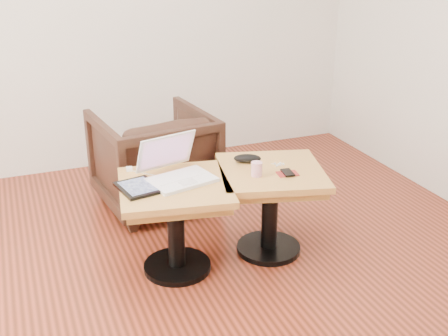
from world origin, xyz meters
name	(u,v)px	position (x,y,z in m)	size (l,w,h in m)	color
room_shell	(170,55)	(0.00, 0.00, 1.35)	(4.52, 4.52, 2.71)	#4E1F11
side_table_left	(175,206)	(0.13, 0.46, 0.41)	(0.70, 0.70, 0.55)	black
side_table_right	(271,190)	(0.72, 0.45, 0.41)	(0.74, 0.74, 0.55)	black
laptop	(176,171)	(0.16, 0.53, 0.59)	(0.42, 0.41, 0.24)	white
tablet	(138,188)	(-0.07, 0.47, 0.56)	(0.24, 0.28, 0.02)	black
charging_adapter	(129,169)	(-0.06, 0.74, 0.56)	(0.04, 0.04, 0.02)	white
glasses_case	(247,158)	(0.63, 0.60, 0.57)	(0.17, 0.07, 0.05)	black
striped_cup	(257,169)	(0.60, 0.40, 0.59)	(0.06, 0.06, 0.08)	#D55282
earbuds_tangle	(279,164)	(0.79, 0.49, 0.55)	(0.07, 0.05, 0.01)	white
phone_on_sleeve	(288,173)	(0.77, 0.35, 0.55)	(0.13, 0.11, 0.01)	maroon
armchair	(153,159)	(0.23, 1.34, 0.35)	(0.75, 0.77, 0.70)	#311F14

